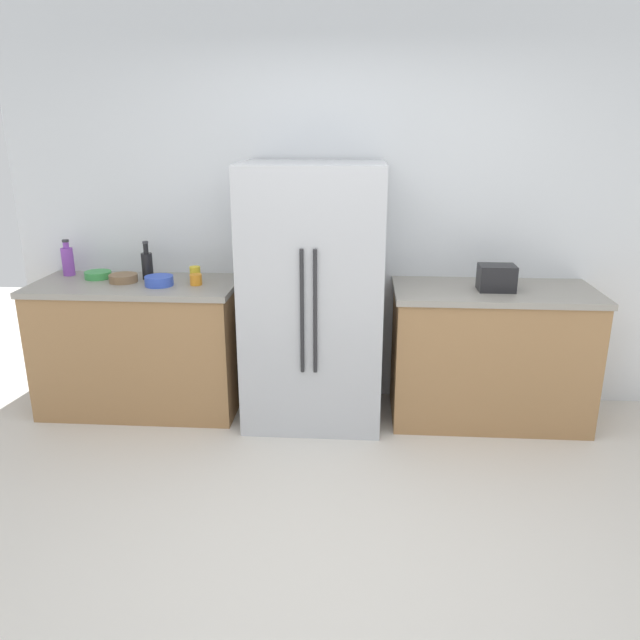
# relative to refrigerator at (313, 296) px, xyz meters

# --- Properties ---
(ground_plane) EXTENTS (9.58, 9.58, 0.00)m
(ground_plane) POSITION_rel_refrigerator_xyz_m (0.19, -1.52, -0.86)
(ground_plane) COLOR beige
(kitchen_back_panel) EXTENTS (4.74, 0.10, 3.04)m
(kitchen_back_panel) POSITION_rel_refrigerator_xyz_m (0.19, 0.42, 0.66)
(kitchen_back_panel) COLOR silver
(kitchen_back_panel) RESTS_ON ground_plane
(counter_left) EXTENTS (1.39, 0.65, 0.92)m
(counter_left) POSITION_rel_refrigerator_xyz_m (-1.22, 0.05, -0.40)
(counter_left) COLOR #9E7247
(counter_left) RESTS_ON ground_plane
(counter_right) EXTENTS (1.32, 0.65, 0.92)m
(counter_right) POSITION_rel_refrigerator_xyz_m (1.19, 0.05, -0.40)
(counter_right) COLOR #9E7247
(counter_right) RESTS_ON ground_plane
(refrigerator) EXTENTS (0.90, 0.73, 1.72)m
(refrigerator) POSITION_rel_refrigerator_xyz_m (0.00, 0.00, 0.00)
(refrigerator) COLOR #B7BABF
(refrigerator) RESTS_ON ground_plane
(toaster) EXTENTS (0.23, 0.17, 0.17)m
(toaster) POSITION_rel_refrigerator_xyz_m (1.18, 0.01, 0.14)
(toaster) COLOR black
(toaster) RESTS_ON counter_right
(bottle_a) EXTENTS (0.08, 0.08, 0.26)m
(bottle_a) POSITION_rel_refrigerator_xyz_m (-1.77, 0.23, 0.17)
(bottle_a) COLOR purple
(bottle_a) RESTS_ON counter_left
(bottle_b) EXTENTS (0.08, 0.08, 0.27)m
(bottle_b) POSITION_rel_refrigerator_xyz_m (-1.17, 0.16, 0.16)
(bottle_b) COLOR black
(bottle_b) RESTS_ON counter_left
(cup_a) EXTENTS (0.08, 0.08, 0.07)m
(cup_a) POSITION_rel_refrigerator_xyz_m (-0.79, 0.02, 0.09)
(cup_a) COLOR orange
(cup_a) RESTS_ON counter_left
(cup_b) EXTENTS (0.07, 0.07, 0.10)m
(cup_b) POSITION_rel_refrigerator_xyz_m (-0.82, 0.13, 0.11)
(cup_b) COLOR yellow
(cup_b) RESTS_ON counter_left
(bowl_a) EXTENTS (0.19, 0.19, 0.05)m
(bowl_a) POSITION_rel_refrigerator_xyz_m (-1.31, 0.07, 0.08)
(bowl_a) COLOR brown
(bowl_a) RESTS_ON counter_left
(bowl_b) EXTENTS (0.19, 0.19, 0.06)m
(bowl_b) POSITION_rel_refrigerator_xyz_m (-1.03, -0.01, 0.09)
(bowl_b) COLOR blue
(bowl_b) RESTS_ON counter_left
(bowl_c) EXTENTS (0.18, 0.18, 0.05)m
(bowl_c) POSITION_rel_refrigerator_xyz_m (-1.52, 0.16, 0.08)
(bowl_c) COLOR green
(bowl_c) RESTS_ON counter_left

